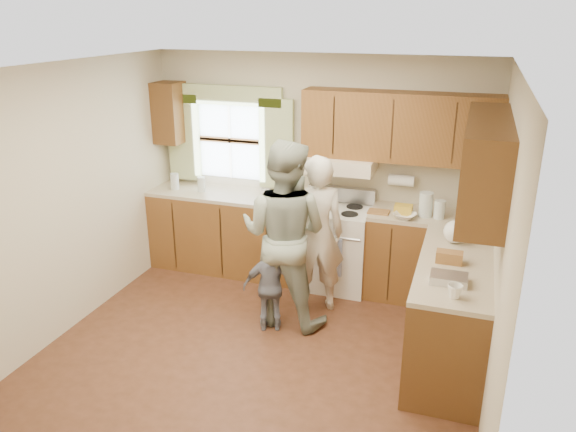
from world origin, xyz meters
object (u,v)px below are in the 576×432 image
(woman_left, at_px, (315,235))
(woman_right, at_px, (284,234))
(child, at_px, (271,286))
(stove, at_px, (335,246))

(woman_left, height_order, woman_right, woman_right)
(woman_right, height_order, child, woman_right)
(stove, relative_size, woman_right, 0.58)
(woman_left, height_order, child, woman_left)
(woman_left, distance_m, woman_right, 0.41)
(child, bearing_deg, woman_left, -137.37)
(stove, height_order, woman_left, woman_left)
(stove, distance_m, woman_right, 1.06)
(woman_left, relative_size, child, 1.79)
(stove, height_order, woman_right, woman_right)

